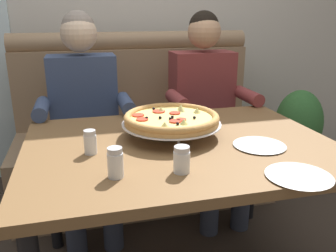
{
  "coord_description": "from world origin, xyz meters",
  "views": [
    {
      "loc": [
        -0.41,
        -1.37,
        1.26
      ],
      "look_at": [
        -0.06,
        -0.0,
        0.8
      ],
      "focal_mm": 37.65,
      "sensor_mm": 36.0,
      "label": 1
    }
  ],
  "objects_px": {
    "diner_right": "(207,102)",
    "plate_near_left": "(260,144)",
    "potted_plant": "(298,129)",
    "dining_table": "(180,159)",
    "shaker_parmesan": "(182,161)",
    "plate_near_right": "(299,174)",
    "diner_left": "(85,110)",
    "pizza": "(172,119)",
    "shaker_oregano": "(115,165)",
    "booth_bench": "(142,139)",
    "shaker_pepper_flakes": "(90,144)"
  },
  "relations": [
    {
      "from": "diner_right",
      "to": "plate_near_left",
      "type": "xyz_separation_m",
      "value": [
        -0.07,
        -0.82,
        0.02
      ]
    },
    {
      "from": "diner_right",
      "to": "potted_plant",
      "type": "xyz_separation_m",
      "value": [
        0.85,
        0.2,
        -0.32
      ]
    },
    {
      "from": "dining_table",
      "to": "shaker_parmesan",
      "type": "relative_size",
      "value": 13.73
    },
    {
      "from": "plate_near_right",
      "to": "potted_plant",
      "type": "height_order",
      "value": "plate_near_right"
    },
    {
      "from": "diner_right",
      "to": "plate_near_left",
      "type": "bearing_deg",
      "value": -95.21
    },
    {
      "from": "dining_table",
      "to": "plate_near_right",
      "type": "relative_size",
      "value": 5.78
    },
    {
      "from": "dining_table",
      "to": "potted_plant",
      "type": "relative_size",
      "value": 1.89
    },
    {
      "from": "diner_left",
      "to": "potted_plant",
      "type": "bearing_deg",
      "value": 7.23
    },
    {
      "from": "pizza",
      "to": "plate_near_left",
      "type": "bearing_deg",
      "value": -33.9
    },
    {
      "from": "shaker_oregano",
      "to": "diner_left",
      "type": "bearing_deg",
      "value": 94.36
    },
    {
      "from": "shaker_oregano",
      "to": "plate_near_right",
      "type": "bearing_deg",
      "value": -14.67
    },
    {
      "from": "booth_bench",
      "to": "potted_plant",
      "type": "distance_m",
      "value": 1.23
    },
    {
      "from": "shaker_oregano",
      "to": "plate_near_right",
      "type": "xyz_separation_m",
      "value": [
        0.61,
        -0.16,
        -0.04
      ]
    },
    {
      "from": "plate_near_left",
      "to": "shaker_oregano",
      "type": "bearing_deg",
      "value": -167.27
    },
    {
      "from": "diner_right",
      "to": "shaker_parmesan",
      "type": "relative_size",
      "value": 13.22
    },
    {
      "from": "shaker_oregano",
      "to": "booth_bench",
      "type": "bearing_deg",
      "value": 75.82
    },
    {
      "from": "booth_bench",
      "to": "diner_left",
      "type": "distance_m",
      "value": 0.56
    },
    {
      "from": "dining_table",
      "to": "potted_plant",
      "type": "height_order",
      "value": "dining_table"
    },
    {
      "from": "plate_near_right",
      "to": "diner_right",
      "type": "bearing_deg",
      "value": 85.5
    },
    {
      "from": "dining_table",
      "to": "diner_left",
      "type": "bearing_deg",
      "value": 118.95
    },
    {
      "from": "booth_bench",
      "to": "shaker_parmesan",
      "type": "distance_m",
      "value": 1.3
    },
    {
      "from": "shaker_parmesan",
      "to": "potted_plant",
      "type": "bearing_deg",
      "value": 42.11
    },
    {
      "from": "booth_bench",
      "to": "dining_table",
      "type": "height_order",
      "value": "booth_bench"
    },
    {
      "from": "shaker_parmesan",
      "to": "diner_right",
      "type": "bearing_deg",
      "value": 64.63
    },
    {
      "from": "diner_left",
      "to": "shaker_oregano",
      "type": "bearing_deg",
      "value": -85.64
    },
    {
      "from": "diner_right",
      "to": "plate_near_right",
      "type": "height_order",
      "value": "diner_right"
    },
    {
      "from": "dining_table",
      "to": "potted_plant",
      "type": "bearing_deg",
      "value": 36.14
    },
    {
      "from": "plate_near_left",
      "to": "potted_plant",
      "type": "bearing_deg",
      "value": 48.1
    },
    {
      "from": "dining_table",
      "to": "diner_left",
      "type": "height_order",
      "value": "diner_left"
    },
    {
      "from": "potted_plant",
      "to": "diner_left",
      "type": "bearing_deg",
      "value": -172.77
    },
    {
      "from": "dining_table",
      "to": "booth_bench",
      "type": "bearing_deg",
      "value": 90.0
    },
    {
      "from": "shaker_oregano",
      "to": "plate_near_left",
      "type": "distance_m",
      "value": 0.64
    },
    {
      "from": "dining_table",
      "to": "shaker_pepper_flakes",
      "type": "xyz_separation_m",
      "value": [
        -0.38,
        -0.03,
        0.12
      ]
    },
    {
      "from": "diner_left",
      "to": "pizza",
      "type": "height_order",
      "value": "diner_left"
    },
    {
      "from": "diner_right",
      "to": "shaker_parmesan",
      "type": "xyz_separation_m",
      "value": [
        -0.47,
        -0.98,
        0.05
      ]
    },
    {
      "from": "booth_bench",
      "to": "pizza",
      "type": "distance_m",
      "value": 0.96
    },
    {
      "from": "dining_table",
      "to": "pizza",
      "type": "bearing_deg",
      "value": 100.27
    },
    {
      "from": "shaker_pepper_flakes",
      "to": "potted_plant",
      "type": "distance_m",
      "value": 1.9
    },
    {
      "from": "shaker_oregano",
      "to": "plate_near_left",
      "type": "xyz_separation_m",
      "value": [
        0.62,
        0.14,
        -0.04
      ]
    },
    {
      "from": "shaker_pepper_flakes",
      "to": "shaker_oregano",
      "type": "bearing_deg",
      "value": -73.05
    },
    {
      "from": "shaker_oregano",
      "to": "plate_near_right",
      "type": "distance_m",
      "value": 0.63
    },
    {
      "from": "dining_table",
      "to": "diner_left",
      "type": "relative_size",
      "value": 1.04
    },
    {
      "from": "dining_table",
      "to": "diner_left",
      "type": "distance_m",
      "value": 0.8
    },
    {
      "from": "booth_bench",
      "to": "plate_near_left",
      "type": "distance_m",
      "value": 1.18
    },
    {
      "from": "pizza",
      "to": "diner_left",
      "type": "bearing_deg",
      "value": 121.31
    },
    {
      "from": "diner_right",
      "to": "potted_plant",
      "type": "distance_m",
      "value": 0.93
    },
    {
      "from": "booth_bench",
      "to": "diner_left",
      "type": "xyz_separation_m",
      "value": [
        -0.38,
        -0.27,
        0.31
      ]
    },
    {
      "from": "shaker_oregano",
      "to": "shaker_pepper_flakes",
      "type": "relative_size",
      "value": 1.1
    },
    {
      "from": "booth_bench",
      "to": "shaker_parmesan",
      "type": "bearing_deg",
      "value": -93.73
    },
    {
      "from": "diner_left",
      "to": "potted_plant",
      "type": "xyz_separation_m",
      "value": [
        1.62,
        0.2,
        -0.32
      ]
    }
  ]
}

